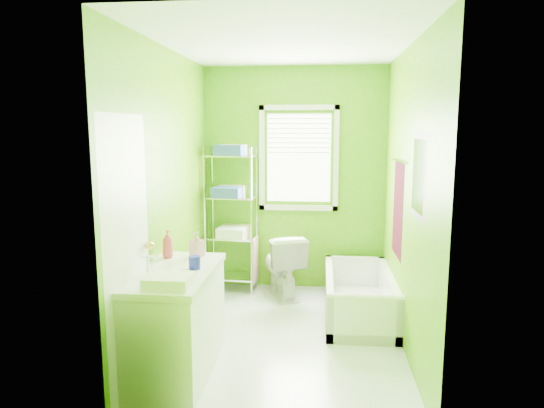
# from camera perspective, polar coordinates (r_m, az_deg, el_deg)

# --- Properties ---
(ground) EXTENTS (2.90, 2.90, 0.00)m
(ground) POSITION_cam_1_polar(r_m,az_deg,el_deg) (4.63, 1.46, -15.29)
(ground) COLOR silver
(ground) RESTS_ON ground
(room_envelope) EXTENTS (2.14, 2.94, 2.62)m
(room_envelope) POSITION_cam_1_polar(r_m,az_deg,el_deg) (4.24, 1.55, 4.15)
(room_envelope) COLOR #4E9207
(room_envelope) RESTS_ON ground
(window) EXTENTS (0.92, 0.05, 1.22)m
(window) POSITION_cam_1_polar(r_m,az_deg,el_deg) (5.65, 3.17, 6.04)
(window) COLOR white
(window) RESTS_ON ground
(door) EXTENTS (0.09, 0.80, 2.00)m
(door) POSITION_cam_1_polar(r_m,az_deg,el_deg) (3.60, -16.54, -5.92)
(door) COLOR white
(door) RESTS_ON ground
(right_wall_decor) EXTENTS (0.04, 1.48, 1.17)m
(right_wall_decor) POSITION_cam_1_polar(r_m,az_deg,el_deg) (4.29, 15.43, 0.84)
(right_wall_decor) COLOR #3E0714
(right_wall_decor) RESTS_ON ground
(bathtub) EXTENTS (0.67, 1.43, 0.46)m
(bathtub) POSITION_cam_1_polar(r_m,az_deg,el_deg) (5.10, 10.18, -11.31)
(bathtub) COLOR white
(bathtub) RESTS_ON ground
(toilet) EXTENTS (0.63, 0.81, 0.73)m
(toilet) POSITION_cam_1_polar(r_m,az_deg,el_deg) (5.54, 1.23, -7.12)
(toilet) COLOR white
(toilet) RESTS_ON ground
(vanity) EXTENTS (0.57, 1.10, 1.06)m
(vanity) POSITION_cam_1_polar(r_m,az_deg,el_deg) (3.91, -11.20, -13.10)
(vanity) COLOR white
(vanity) RESTS_ON ground
(wire_shelf_unit) EXTENTS (0.59, 0.47, 1.71)m
(wire_shelf_unit) POSITION_cam_1_polar(r_m,az_deg,el_deg) (5.64, -4.62, 0.22)
(wire_shelf_unit) COLOR silver
(wire_shelf_unit) RESTS_ON ground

